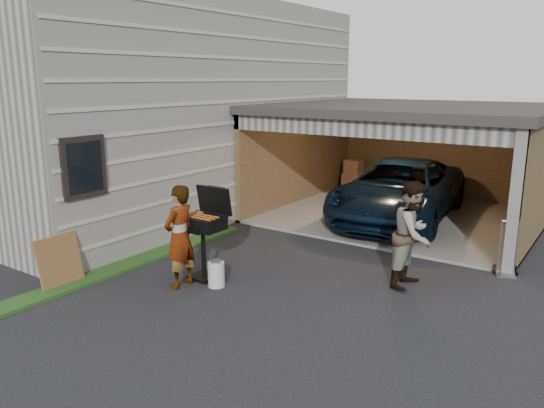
{
  "coord_description": "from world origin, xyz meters",
  "views": [
    {
      "loc": [
        5.56,
        -6.55,
        3.54
      ],
      "look_at": [
        -0.14,
        1.71,
        1.15
      ],
      "focal_mm": 35.0,
      "sensor_mm": 36.0,
      "label": 1
    }
  ],
  "objects_px": {
    "minivan": "(399,193)",
    "woman": "(180,237)",
    "bbq_grill": "(204,226)",
    "plywood_panel": "(59,262)",
    "man": "(413,234)",
    "propane_tank": "(216,274)",
    "hand_truck": "(506,265)"
  },
  "relations": [
    {
      "from": "minivan",
      "to": "propane_tank",
      "type": "height_order",
      "value": "minivan"
    },
    {
      "from": "woman",
      "to": "propane_tank",
      "type": "distance_m",
      "value": 0.92
    },
    {
      "from": "man",
      "to": "plywood_panel",
      "type": "bearing_deg",
      "value": 126.86
    },
    {
      "from": "woman",
      "to": "hand_truck",
      "type": "distance_m",
      "value": 5.95
    },
    {
      "from": "woman",
      "to": "propane_tank",
      "type": "height_order",
      "value": "woman"
    },
    {
      "from": "woman",
      "to": "plywood_panel",
      "type": "height_order",
      "value": "woman"
    },
    {
      "from": "man",
      "to": "propane_tank",
      "type": "relative_size",
      "value": 4.27
    },
    {
      "from": "minivan",
      "to": "woman",
      "type": "distance_m",
      "value": 6.42
    },
    {
      "from": "propane_tank",
      "to": "plywood_panel",
      "type": "height_order",
      "value": "plywood_panel"
    },
    {
      "from": "propane_tank",
      "to": "minivan",
      "type": "bearing_deg",
      "value": 80.69
    },
    {
      "from": "bbq_grill",
      "to": "minivan",
      "type": "bearing_deg",
      "value": 76.14
    },
    {
      "from": "minivan",
      "to": "propane_tank",
      "type": "distance_m",
      "value": 6.02
    },
    {
      "from": "propane_tank",
      "to": "hand_truck",
      "type": "relative_size",
      "value": 0.42
    },
    {
      "from": "minivan",
      "to": "woman",
      "type": "bearing_deg",
      "value": -109.82
    },
    {
      "from": "propane_tank",
      "to": "hand_truck",
      "type": "height_order",
      "value": "hand_truck"
    },
    {
      "from": "minivan",
      "to": "hand_truck",
      "type": "xyz_separation_m",
      "value": [
        3.07,
        -2.48,
        -0.54
      ]
    },
    {
      "from": "minivan",
      "to": "propane_tank",
      "type": "xyz_separation_m",
      "value": [
        -0.97,
        -5.92,
        -0.53
      ]
    },
    {
      "from": "bbq_grill",
      "to": "hand_truck",
      "type": "xyz_separation_m",
      "value": [
        4.48,
        3.23,
        -0.78
      ]
    },
    {
      "from": "propane_tank",
      "to": "plywood_panel",
      "type": "bearing_deg",
      "value": -145.67
    },
    {
      "from": "man",
      "to": "propane_tank",
      "type": "height_order",
      "value": "man"
    },
    {
      "from": "minivan",
      "to": "man",
      "type": "xyz_separation_m",
      "value": [
        1.79,
        -3.95,
        0.19
      ]
    },
    {
      "from": "minivan",
      "to": "hand_truck",
      "type": "height_order",
      "value": "minivan"
    },
    {
      "from": "bbq_grill",
      "to": "plywood_panel",
      "type": "bearing_deg",
      "value": -135.95
    },
    {
      "from": "man",
      "to": "bbq_grill",
      "type": "bearing_deg",
      "value": 120.63
    },
    {
      "from": "man",
      "to": "hand_truck",
      "type": "xyz_separation_m",
      "value": [
        1.28,
        1.47,
        -0.73
      ]
    },
    {
      "from": "plywood_panel",
      "to": "minivan",
      "type": "bearing_deg",
      "value": 66.69
    },
    {
      "from": "propane_tank",
      "to": "plywood_panel",
      "type": "xyz_separation_m",
      "value": [
        -2.24,
        -1.53,
        0.23
      ]
    },
    {
      "from": "man",
      "to": "bbq_grill",
      "type": "height_order",
      "value": "man"
    },
    {
      "from": "woman",
      "to": "plywood_panel",
      "type": "relative_size",
      "value": 1.97
    },
    {
      "from": "woman",
      "to": "plywood_panel",
      "type": "xyz_separation_m",
      "value": [
        -1.72,
        -1.2,
        -0.45
      ]
    },
    {
      "from": "man",
      "to": "hand_truck",
      "type": "bearing_deg",
      "value": -39.03
    },
    {
      "from": "minivan",
      "to": "hand_truck",
      "type": "relative_size",
      "value": 5.14
    }
  ]
}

